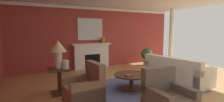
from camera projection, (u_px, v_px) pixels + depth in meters
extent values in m
plane|color=tan|center=(141.00, 87.00, 5.11)|extent=(9.84, 9.84, 0.00)
cube|color=#9E3833|center=(98.00, 37.00, 7.84)|extent=(8.17, 0.12, 2.77)
cube|color=white|center=(99.00, 9.00, 7.62)|extent=(8.17, 0.08, 0.12)
cube|color=#4C517A|center=(131.00, 89.00, 4.90)|extent=(3.75, 2.42, 0.01)
cube|color=white|center=(92.00, 56.00, 7.58)|extent=(1.60, 0.25, 1.07)
cube|color=black|center=(92.00, 61.00, 7.58)|extent=(0.70, 0.26, 0.60)
cube|color=white|center=(92.00, 44.00, 7.48)|extent=(1.80, 0.35, 0.06)
cube|color=silver|center=(90.00, 29.00, 7.53)|extent=(1.16, 0.04, 0.96)
cube|color=beige|center=(177.00, 75.00, 5.63)|extent=(1.09, 2.17, 0.45)
cube|color=beige|center=(170.00, 64.00, 5.39)|extent=(0.39, 2.11, 0.40)
cube|color=beige|center=(205.00, 79.00, 4.83)|extent=(0.91, 0.28, 0.62)
cube|color=beige|center=(155.00, 67.00, 6.41)|extent=(0.91, 0.28, 0.62)
cube|color=brown|center=(83.00, 94.00, 3.94)|extent=(0.84, 0.84, 0.44)
cube|color=brown|center=(95.00, 73.00, 4.04)|extent=(0.20, 0.81, 0.51)
cube|color=brown|center=(78.00, 87.00, 4.21)|extent=(0.81, 0.18, 0.60)
cube|color=brown|center=(88.00, 95.00, 3.65)|extent=(0.81, 0.18, 0.60)
cube|color=brown|center=(159.00, 79.00, 3.54)|extent=(0.81, 0.19, 0.51)
cube|color=brown|center=(181.00, 99.00, 3.44)|extent=(0.17, 0.81, 0.60)
cylinder|color=#3D2D1E|center=(131.00, 75.00, 4.85)|extent=(1.00, 1.00, 0.04)
cylinder|color=#3D2D1E|center=(131.00, 82.00, 4.88)|extent=(0.12, 0.12, 0.41)
cylinder|color=#3D2D1E|center=(131.00, 89.00, 4.90)|extent=(0.56, 0.56, 0.03)
cube|color=#3D2D1E|center=(59.00, 69.00, 4.48)|extent=(0.56, 0.56, 0.04)
cube|color=#3D2D1E|center=(60.00, 82.00, 4.53)|extent=(0.10, 0.10, 0.66)
cube|color=#3D2D1E|center=(60.00, 93.00, 4.56)|extent=(0.45, 0.45, 0.04)
cylinder|color=beige|center=(59.00, 60.00, 4.45)|extent=(0.18, 0.18, 0.45)
cone|color=#C6B284|center=(58.00, 46.00, 4.41)|extent=(0.44, 0.44, 0.30)
cylinder|color=#B7892D|center=(103.00, 40.00, 7.69)|extent=(0.17, 0.17, 0.26)
cylinder|color=beige|center=(65.00, 64.00, 4.43)|extent=(0.16, 0.16, 0.23)
cube|color=maroon|center=(129.00, 75.00, 4.64)|extent=(0.20, 0.20, 0.04)
cylinder|color=#BCB29E|center=(147.00, 62.00, 8.30)|extent=(0.32, 0.32, 0.30)
sphere|color=#28602D|center=(147.00, 54.00, 8.25)|extent=(0.56, 0.56, 0.56)
cylinder|color=white|center=(171.00, 37.00, 8.34)|extent=(0.20, 0.20, 2.77)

